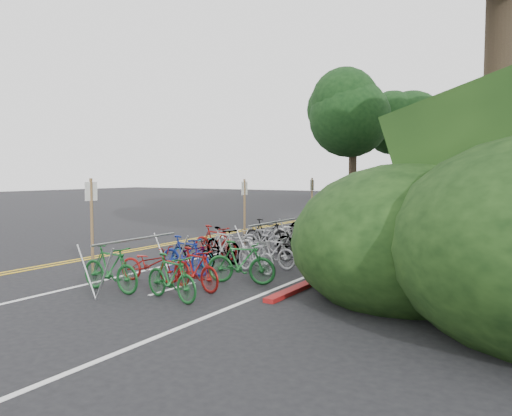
{
  "coord_description": "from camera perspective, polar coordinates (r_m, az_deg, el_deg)",
  "views": [
    {
      "loc": [
        10.85,
        -10.87,
        2.72
      ],
      "look_at": [
        0.21,
        6.47,
        1.3
      ],
      "focal_mm": 35.0,
      "sensor_mm": 36.0,
      "label": 1
    }
  ],
  "objects": [
    {
      "name": "ground",
      "position": [
        15.6,
        -13.28,
        -6.16
      ],
      "size": [
        120.0,
        120.0,
        0.0
      ],
      "primitive_type": "plane",
      "color": "black",
      "rests_on": "ground"
    },
    {
      "name": "road_markings",
      "position": [
        23.48,
        5.52,
        -2.67
      ],
      "size": [
        7.47,
        80.0,
        0.01
      ],
      "color": "gold",
      "rests_on": "ground"
    },
    {
      "name": "red_curb",
      "position": [
        23.6,
        18.73,
        -2.72
      ],
      "size": [
        0.25,
        28.0,
        0.1
      ],
      "primitive_type": "cube",
      "color": "maroon",
      "rests_on": "ground"
    },
    {
      "name": "bike_rack_front",
      "position": [
        12.02,
        -13.52,
        -5.04
      ],
      "size": [
        1.16,
        2.62,
        1.2
      ],
      "color": "gray",
      "rests_on": "ground"
    },
    {
      "name": "bike_racks_rest",
      "position": [
        25.2,
        13.29,
        -0.36
      ],
      "size": [
        1.14,
        23.0,
        1.17
      ],
      "color": "gray",
      "rests_on": "ground"
    },
    {
      "name": "signpost_near",
      "position": [
        14.07,
        -18.26,
        -1.28
      ],
      "size": [
        0.08,
        0.4,
        2.59
      ],
      "color": "brown",
      "rests_on": "ground"
    },
    {
      "name": "signposts_rest",
      "position": [
        26.93,
        9.12,
        1.2
      ],
      "size": [
        0.08,
        18.4,
        2.5
      ],
      "color": "brown",
      "rests_on": "ground"
    },
    {
      "name": "bike_front",
      "position": [
        15.83,
        -4.69,
        -3.94
      ],
      "size": [
        0.69,
        1.84,
        1.08
      ],
      "primitive_type": "imported",
      "rotation": [
        0.0,
        0.0,
        1.47
      ],
      "color": "maroon",
      "rests_on": "ground"
    },
    {
      "name": "bike_valet",
      "position": [
        16.38,
        2.42,
        -3.8
      ],
      "size": [
        3.56,
        14.79,
        1.09
      ],
      "color": "#144C1E",
      "rests_on": "ground"
    }
  ]
}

